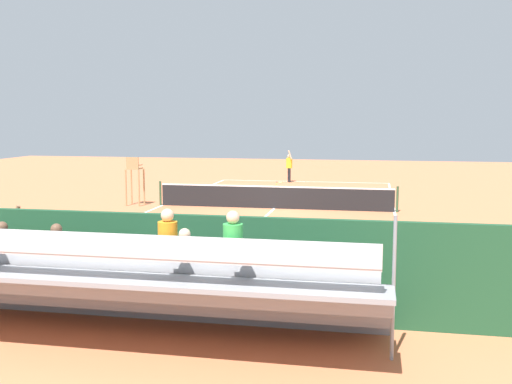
{
  "coord_description": "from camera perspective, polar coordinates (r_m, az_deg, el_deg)",
  "views": [
    {
      "loc": [
        -4.16,
        24.99,
        3.87
      ],
      "look_at": [
        0.0,
        4.0,
        1.2
      ],
      "focal_mm": 42.22,
      "sensor_mm": 36.0,
      "label": 1
    }
  ],
  "objects": [
    {
      "name": "bleacher_stand",
      "position": [
        10.93,
        -12.35,
        -8.47
      ],
      "size": [
        9.06,
        2.4,
        2.48
      ],
      "color": "gray",
      "rests_on": "ground"
    },
    {
      "name": "tennis_ball_near",
      "position": [
        34.64,
        1.93,
        0.75
      ],
      "size": [
        0.07,
        0.07,
        0.07
      ],
      "primitive_type": "sphere",
      "color": "#CCDB33",
      "rests_on": "ground"
    },
    {
      "name": "umpire_chair",
      "position": [
        26.95,
        -11.46,
        1.53
      ],
      "size": [
        0.67,
        0.67,
        2.14
      ],
      "color": "#A88456",
      "rests_on": "ground"
    },
    {
      "name": "tennis_net",
      "position": [
        25.55,
        1.75,
        -0.46
      ],
      "size": [
        10.3,
        0.1,
        1.07
      ],
      "color": "black",
      "rests_on": "ground"
    },
    {
      "name": "ground_plane",
      "position": [
        25.62,
        1.74,
        -1.58
      ],
      "size": [
        60.0,
        60.0,
        0.0
      ],
      "primitive_type": "plane",
      "color": "#CC7047"
    },
    {
      "name": "backdrop_wall",
      "position": [
        12.09,
        -9.32,
        -6.71
      ],
      "size": [
        18.0,
        0.16,
        2.0
      ],
      "primitive_type": "cube",
      "color": "#1E4C2D",
      "rests_on": "ground"
    },
    {
      "name": "equipment_bag",
      "position": [
        12.5,
        -2.81,
        -10.06
      ],
      "size": [
        0.9,
        0.36,
        0.36
      ],
      "primitive_type": "cube",
      "color": "black",
      "rests_on": "ground"
    },
    {
      "name": "tennis_racket",
      "position": [
        35.73,
        2.27,
        0.91
      ],
      "size": [
        0.53,
        0.5,
        0.03
      ],
      "color": "black",
      "rests_on": "ground"
    },
    {
      "name": "courtside_bench",
      "position": [
        12.25,
        4.53,
        -8.6
      ],
      "size": [
        1.8,
        0.4,
        0.93
      ],
      "color": "#33383D",
      "rests_on": "ground"
    },
    {
      "name": "court_line_markings",
      "position": [
        25.66,
        1.75,
        -1.56
      ],
      "size": [
        10.1,
        22.2,
        0.01
      ],
      "color": "white",
      "rests_on": "ground"
    },
    {
      "name": "tennis_player",
      "position": [
        35.97,
        3.17,
        2.55
      ],
      "size": [
        0.46,
        0.56,
        1.93
      ],
      "color": "black",
      "rests_on": "ground"
    },
    {
      "name": "line_judge",
      "position": [
        14.41,
        -22.25,
        -4.85
      ],
      "size": [
        0.42,
        0.55,
        1.93
      ],
      "color": "#232328",
      "rests_on": "ground"
    }
  ]
}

